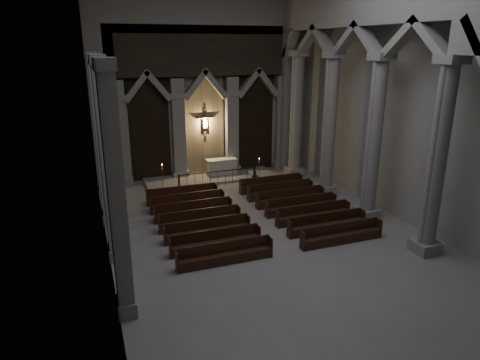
{
  "coord_description": "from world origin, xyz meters",
  "views": [
    {
      "loc": [
        -7.45,
        -15.08,
        8.34
      ],
      "look_at": [
        -0.77,
        3.0,
        2.25
      ],
      "focal_mm": 32.0,
      "sensor_mm": 36.0,
      "label": 1
    }
  ],
  "objects_px": {
    "altar": "(222,166)",
    "candle_stand_right": "(259,173)",
    "candle_stand_left": "(163,183)",
    "pews": "(253,214)",
    "altar_rail": "(218,176)",
    "worshipper": "(255,180)"
  },
  "relations": [
    {
      "from": "candle_stand_right",
      "to": "worshipper",
      "type": "relative_size",
      "value": 1.18
    },
    {
      "from": "candle_stand_right",
      "to": "worshipper",
      "type": "distance_m",
      "value": 2.2
    },
    {
      "from": "candle_stand_left",
      "to": "pews",
      "type": "bearing_deg",
      "value": -61.44
    },
    {
      "from": "altar",
      "to": "pews",
      "type": "relative_size",
      "value": 0.21
    },
    {
      "from": "candle_stand_right",
      "to": "pews",
      "type": "distance_m",
      "value": 6.81
    },
    {
      "from": "pews",
      "to": "worshipper",
      "type": "distance_m",
      "value": 4.64
    },
    {
      "from": "candle_stand_left",
      "to": "candle_stand_right",
      "type": "height_order",
      "value": "candle_stand_left"
    },
    {
      "from": "candle_stand_left",
      "to": "worshipper",
      "type": "bearing_deg",
      "value": -19.94
    },
    {
      "from": "altar",
      "to": "pews",
      "type": "bearing_deg",
      "value": -96.45
    },
    {
      "from": "altar_rail",
      "to": "candle_stand_left",
      "type": "bearing_deg",
      "value": 173.99
    },
    {
      "from": "altar_rail",
      "to": "pews",
      "type": "distance_m",
      "value": 5.79
    },
    {
      "from": "altar",
      "to": "altar_rail",
      "type": "bearing_deg",
      "value": -114.49
    },
    {
      "from": "altar",
      "to": "pews",
      "type": "height_order",
      "value": "altar"
    },
    {
      "from": "candle_stand_left",
      "to": "pews",
      "type": "distance_m",
      "value": 6.98
    },
    {
      "from": "altar",
      "to": "altar_rail",
      "type": "distance_m",
      "value": 2.1
    },
    {
      "from": "altar_rail",
      "to": "candle_stand_left",
      "type": "distance_m",
      "value": 3.36
    },
    {
      "from": "candle_stand_left",
      "to": "candle_stand_right",
      "type": "bearing_deg",
      "value": 0.25
    },
    {
      "from": "candle_stand_left",
      "to": "candle_stand_right",
      "type": "distance_m",
      "value": 6.25
    },
    {
      "from": "altar",
      "to": "candle_stand_right",
      "type": "xyz_separation_m",
      "value": [
        2.04,
        -1.53,
        -0.28
      ]
    },
    {
      "from": "altar",
      "to": "altar_rail",
      "type": "xyz_separation_m",
      "value": [
        -0.87,
        -1.91,
        -0.02
      ]
    },
    {
      "from": "candle_stand_right",
      "to": "altar",
      "type": "bearing_deg",
      "value": 143.16
    },
    {
      "from": "altar_rail",
      "to": "candle_stand_left",
      "type": "relative_size",
      "value": 3.07
    }
  ]
}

